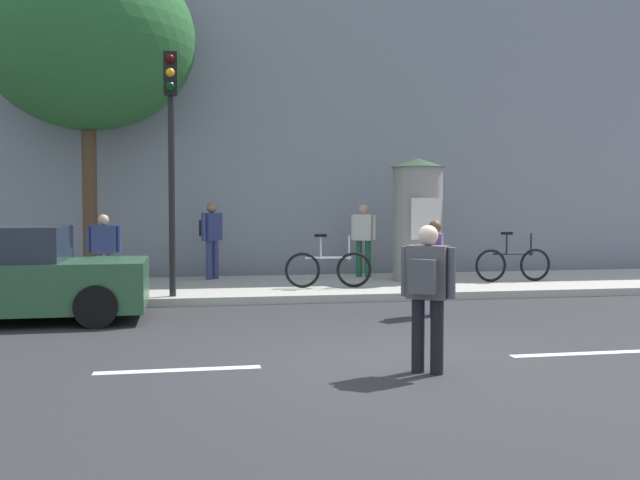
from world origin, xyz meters
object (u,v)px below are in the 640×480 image
at_px(poster_column, 418,219).
at_px(pedestrian_in_dark_shirt, 364,234).
at_px(pedestrian_in_red_top, 427,286).
at_px(bicycle_upright, 513,264).
at_px(pedestrian_tallest, 211,233).
at_px(pedestrian_in_light_jacket, 104,247).
at_px(street_tree, 87,39).
at_px(bicycle_leaning, 328,269).
at_px(traffic_light, 171,134).
at_px(pedestrian_with_bag, 435,261).

height_order(poster_column, pedestrian_in_dark_shirt, poster_column).
relative_size(poster_column, pedestrian_in_red_top, 1.71).
distance_m(pedestrian_in_dark_shirt, bicycle_upright, 3.44).
height_order(pedestrian_tallest, pedestrian_in_light_jacket, pedestrian_tallest).
bearing_deg(pedestrian_in_red_top, poster_column, 72.43).
relative_size(pedestrian_in_red_top, pedestrian_tallest, 0.91).
height_order(street_tree, bicycle_leaning, street_tree).
bearing_deg(bicycle_leaning, street_tree, 157.12).
bearing_deg(street_tree, poster_column, -8.09).
height_order(poster_column, street_tree, street_tree).
xyz_separation_m(pedestrian_in_red_top, pedestrian_in_dark_shirt, (1.50, 8.84, 0.21)).
height_order(street_tree, pedestrian_in_red_top, street_tree).
height_order(pedestrian_in_red_top, bicycle_leaning, pedestrian_in_red_top).
xyz_separation_m(pedestrian_in_red_top, pedestrian_tallest, (-2.02, 8.98, 0.25)).
relative_size(pedestrian_tallest, bicycle_upright, 0.98).
relative_size(street_tree, bicycle_upright, 4.08).
bearing_deg(traffic_light, pedestrian_in_light_jacket, 145.35).
distance_m(pedestrian_with_bag, pedestrian_tallest, 6.22).
bearing_deg(traffic_light, pedestrian_in_dark_shirt, 34.55).
distance_m(pedestrian_tallest, bicycle_leaning, 3.21).
distance_m(pedestrian_in_dark_shirt, pedestrian_in_light_jacket, 5.97).
distance_m(pedestrian_tallest, pedestrian_in_light_jacket, 3.04).
bearing_deg(bicycle_leaning, bicycle_upright, 5.88).
height_order(street_tree, bicycle_upright, street_tree).
relative_size(traffic_light, pedestrian_with_bag, 2.80).
xyz_separation_m(pedestrian_with_bag, bicycle_upright, (3.03, 3.43, -0.36)).
xyz_separation_m(traffic_light, pedestrian_in_red_top, (2.81, -5.88, -2.15)).
xyz_separation_m(pedestrian_tallest, bicycle_leaning, (2.28, -2.15, -0.66)).
xyz_separation_m(traffic_light, pedestrian_in_dark_shirt, (4.30, 2.96, -1.95)).
relative_size(pedestrian_in_dark_shirt, pedestrian_in_light_jacket, 1.14).
relative_size(pedestrian_with_bag, bicycle_leaning, 0.89).
bearing_deg(pedestrian_tallest, pedestrian_with_bag, -55.98).
bearing_deg(poster_column, pedestrian_in_dark_shirt, 136.06).
bearing_deg(pedestrian_with_bag, pedestrian_tallest, 124.02).
relative_size(traffic_light, pedestrian_in_dark_shirt, 2.58).
bearing_deg(street_tree, pedestrian_in_light_jacket, -75.99).
height_order(street_tree, pedestrian_tallest, street_tree).
xyz_separation_m(street_tree, bicycle_upright, (9.12, -1.63, -4.86)).
xyz_separation_m(pedestrian_tallest, pedestrian_in_light_jacket, (-2.09, -2.21, -0.17)).
bearing_deg(bicycle_upright, pedestrian_tallest, 165.19).
height_order(pedestrian_tallest, bicycle_upright, pedestrian_tallest).
bearing_deg(pedestrian_tallest, poster_column, -13.71).
bearing_deg(traffic_light, pedestrian_in_red_top, -64.46).
distance_m(poster_column, street_tree, 8.18).
distance_m(pedestrian_in_red_top, pedestrian_in_light_jacket, 7.92).
xyz_separation_m(poster_column, pedestrian_tallest, (-4.51, 1.10, -0.33)).
xyz_separation_m(street_tree, pedestrian_in_dark_shirt, (6.13, -0.05, -4.25)).
bearing_deg(street_tree, pedestrian_tallest, 1.91).
relative_size(traffic_light, pedestrian_in_light_jacket, 2.94).
distance_m(street_tree, bicycle_upright, 10.46).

